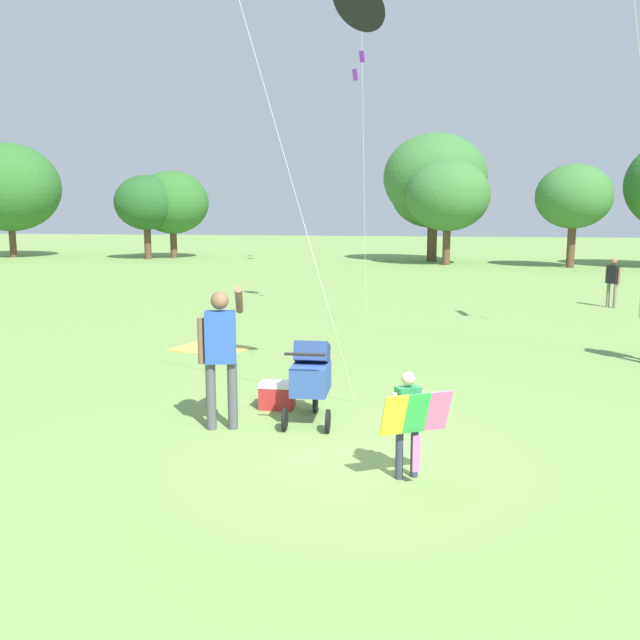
% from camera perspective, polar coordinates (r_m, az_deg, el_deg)
% --- Properties ---
extents(ground_plane, '(120.00, 120.00, 0.00)m').
position_cam_1_polar(ground_plane, '(7.60, 2.17, -11.07)').
color(ground_plane, '#75994C').
extents(treeline_distant, '(38.77, 6.70, 6.31)m').
position_cam_1_polar(treeline_distant, '(34.72, 0.63, 10.78)').
color(treeline_distant, brown).
rests_on(treeline_distant, ground).
extents(child_with_butterfly_kite, '(0.69, 0.51, 1.08)m').
position_cam_1_polar(child_with_butterfly_kite, '(6.81, 7.39, -7.88)').
color(child_with_butterfly_kite, '#33384C').
rests_on(child_with_butterfly_kite, ground).
extents(person_adult_flyer, '(0.55, 0.60, 1.75)m').
position_cam_1_polar(person_adult_flyer, '(8.27, -8.22, -2.23)').
color(person_adult_flyer, '#4C4C51').
rests_on(person_adult_flyer, ground).
extents(stroller, '(0.57, 1.09, 1.03)m').
position_cam_1_polar(stroller, '(8.56, -0.75, -4.50)').
color(stroller, black).
rests_on(stroller, ground).
extents(kite_adult_black, '(1.70, 1.69, 5.47)m').
position_cam_1_polar(kite_adult_black, '(9.48, 3.20, 24.44)').
color(kite_adult_black, black).
rests_on(kite_adult_black, ground).
extents(person_sitting_far, '(0.33, 0.33, 1.33)m').
position_cam_1_polar(person_sitting_far, '(20.05, 23.06, 3.17)').
color(person_sitting_far, '#7F705B').
rests_on(person_sitting_far, ground).
extents(picnic_blanket, '(1.55, 1.28, 0.02)m').
position_cam_1_polar(picnic_blanket, '(13.22, -9.15, -2.37)').
color(picnic_blanket, gold).
rests_on(picnic_blanket, ground).
extents(cooler_box, '(0.45, 0.33, 0.35)m').
position_cam_1_polar(cooler_box, '(9.25, -3.57, -6.24)').
color(cooler_box, red).
rests_on(cooler_box, ground).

